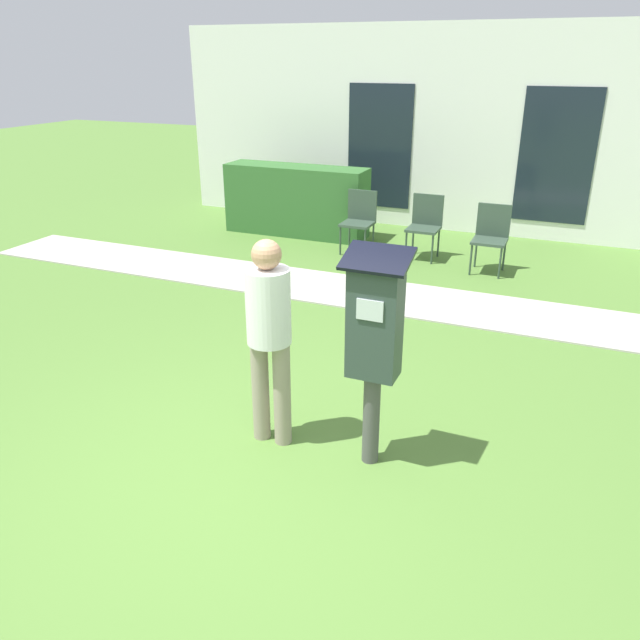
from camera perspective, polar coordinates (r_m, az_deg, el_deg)
ground_plane at (r=4.48m, az=-7.03°, el=-14.48°), size 40.00×40.00×0.00m
sidewalk at (r=7.60m, az=7.23°, el=2.01°), size 12.00×1.10×0.02m
building_facade at (r=10.62m, az=13.26°, el=16.43°), size 10.00×0.26×3.20m
parking_meter at (r=4.17m, az=5.00°, el=-1.14°), size 0.44×0.31×1.59m
person_standing at (r=4.45m, az=-4.69°, el=-0.75°), size 0.32×0.32×1.58m
outdoor_chair_left at (r=9.32m, az=3.64°, el=9.43°), size 0.44×0.44×0.90m
outdoor_chair_middle at (r=9.14m, az=9.61°, el=8.88°), size 0.44×0.44×0.90m
outdoor_chair_right at (r=8.71m, az=15.39°, el=7.68°), size 0.44×0.44×0.90m
hedge_row at (r=10.27m, az=-2.18°, el=10.86°), size 2.32×0.60×1.10m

